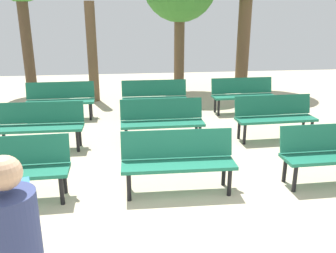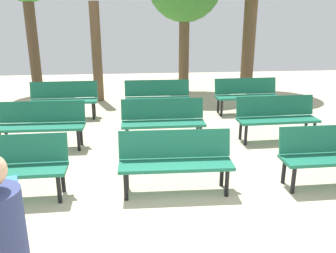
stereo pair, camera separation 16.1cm
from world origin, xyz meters
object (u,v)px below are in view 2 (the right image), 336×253
at_px(bench_r2_c1, 157,96).
at_px(bench_r1_c2, 277,115).
at_px(bench_r0_c1, 175,158).
at_px(bench_r0_c2, 334,152).
at_px(bench_r1_c1, 163,119).
at_px(tree_2, 97,52).
at_px(bench_r1_c0, 41,122).
at_px(bench_r0_c0, 7,164).
at_px(bench_r2_c0, 64,98).
at_px(visitor_with_backpack, 3,250).
at_px(bench_r2_c2, 246,93).

bearing_deg(bench_r2_c1, bench_r1_c2, -41.07).
height_order(bench_r0_c1, bench_r0_c2, same).
height_order(bench_r1_c1, tree_2, tree_2).
distance_m(bench_r1_c0, bench_r1_c2, 4.57).
bearing_deg(tree_2, bench_r1_c0, -100.96).
relative_size(bench_r1_c1, bench_r1_c2, 0.99).
bearing_deg(bench_r1_c2, bench_r2_c1, 136.78).
bearing_deg(bench_r0_c2, tree_2, 123.22).
distance_m(bench_r1_c0, tree_2, 3.97).
bearing_deg(bench_r0_c0, bench_r2_c0, 87.91).
bearing_deg(bench_r2_c1, bench_r0_c2, -59.14).
bearing_deg(bench_r1_c1, bench_r0_c0, -140.22).
xyz_separation_m(bench_r0_c0, bench_r2_c1, (2.33, 3.94, 0.00)).
bearing_deg(bench_r2_c1, tree_2, 131.90).
bearing_deg(bench_r1_c0, tree_2, 79.75).
bearing_deg(bench_r2_c1, bench_r0_c0, -120.14).
distance_m(bench_r0_c2, bench_r1_c2, 1.98).
xyz_separation_m(bench_r0_c2, bench_r2_c0, (-4.59, 4.00, 0.00)).
distance_m(bench_r0_c1, tree_2, 6.03).
height_order(bench_r0_c0, bench_r1_c2, same).
bearing_deg(bench_r2_c0, bench_r0_c0, -91.82).
xyz_separation_m(bench_r0_c2, bench_r1_c2, (-0.08, 1.98, 0.00)).
xyz_separation_m(tree_2, visitor_with_backpack, (0.09, -8.25, -0.45)).
xyz_separation_m(bench_r0_c1, visitor_with_backpack, (-1.48, -2.49, 0.43)).
xyz_separation_m(bench_r2_c1, bench_r2_c2, (2.27, 0.04, 0.00)).
bearing_deg(bench_r2_c1, bench_r2_c2, 1.41).
distance_m(bench_r0_c1, bench_r2_c0, 4.57).
bearing_deg(bench_r2_c2, bench_r2_c0, 178.52).
bearing_deg(bench_r2_c2, bench_r1_c0, -157.71).
bearing_deg(visitor_with_backpack, bench_r2_c0, -99.88).
bearing_deg(bench_r2_c0, bench_r0_c1, -61.57).
bearing_deg(tree_2, bench_r1_c1, -67.79).
relative_size(bench_r2_c2, tree_2, 0.58).
relative_size(bench_r1_c0, visitor_with_backpack, 0.97).
bearing_deg(bench_r2_c0, bench_r0_c2, -41.95).
height_order(bench_r0_c0, bench_r0_c1, same).
relative_size(bench_r2_c0, bench_r2_c1, 1.00).
bearing_deg(bench_r1_c1, visitor_with_backpack, -108.57).
xyz_separation_m(bench_r2_c1, tree_2, (-1.59, 1.80, 0.88)).
bearing_deg(bench_r1_c0, bench_r2_c2, 24.56).
height_order(bench_r0_c1, bench_r1_c2, same).
bearing_deg(bench_r0_c0, visitor_with_backpack, -72.95).
bearing_deg(bench_r2_c0, bench_r1_c2, -25.05).
height_order(bench_r1_c2, bench_r2_c1, same).
xyz_separation_m(bench_r0_c2, tree_2, (-3.92, 5.77, 0.88)).
distance_m(bench_r0_c0, bench_r1_c0, 1.94).
relative_size(bench_r0_c2, tree_2, 0.58).
bearing_deg(bench_r2_c0, visitor_with_backpack, -84.19).
height_order(bench_r1_c1, bench_r2_c2, same).
bearing_deg(bench_r1_c0, bench_r2_c1, 41.33).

